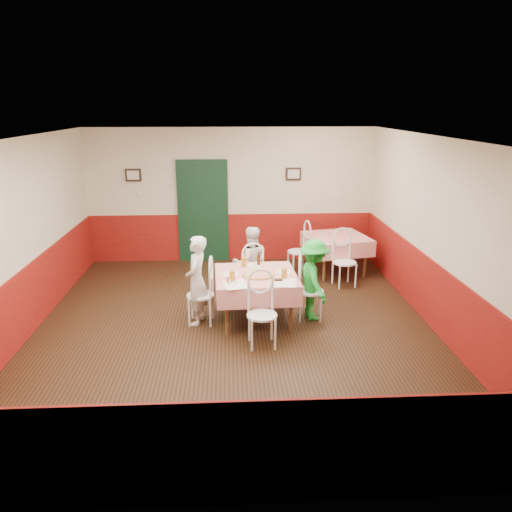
{
  "coord_description": "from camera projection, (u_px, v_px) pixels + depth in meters",
  "views": [
    {
      "loc": [
        -0.04,
        -6.91,
        3.24
      ],
      "look_at": [
        0.35,
        0.26,
        1.05
      ],
      "focal_mm": 35.0,
      "sensor_mm": 36.0,
      "label": 1
    }
  ],
  "objects": [
    {
      "name": "floor",
      "position": [
        234.0,
        328.0,
        7.54
      ],
      "size": [
        7.0,
        7.0,
        0.0
      ],
      "primitive_type": "plane",
      "color": "black",
      "rests_on": "ground"
    },
    {
      "name": "ceiling",
      "position": [
        231.0,
        138.0,
        6.73
      ],
      "size": [
        7.0,
        7.0,
        0.0
      ],
      "primitive_type": "plane",
      "color": "white",
      "rests_on": "back_wall"
    },
    {
      "name": "back_wall",
      "position": [
        231.0,
        196.0,
        10.48
      ],
      "size": [
        6.0,
        0.1,
        2.8
      ],
      "primitive_type": "cube",
      "color": "beige",
      "rests_on": "ground"
    },
    {
      "name": "front_wall",
      "position": [
        237.0,
        356.0,
        3.79
      ],
      "size": [
        6.0,
        0.1,
        2.8
      ],
      "primitive_type": "cube",
      "color": "beige",
      "rests_on": "ground"
    },
    {
      "name": "left_wall",
      "position": [
        19.0,
        241.0,
        6.98
      ],
      "size": [
        0.1,
        7.0,
        2.8
      ],
      "primitive_type": "cube",
      "color": "beige",
      "rests_on": "ground"
    },
    {
      "name": "right_wall",
      "position": [
        438.0,
        235.0,
        7.29
      ],
      "size": [
        0.1,
        7.0,
        2.8
      ],
      "primitive_type": "cube",
      "color": "beige",
      "rests_on": "ground"
    },
    {
      "name": "wainscot_back",
      "position": [
        232.0,
        237.0,
        10.73
      ],
      "size": [
        6.0,
        0.03,
        1.0
      ],
      "primitive_type": "cube",
      "color": "maroon",
      "rests_on": "ground"
    },
    {
      "name": "wainscot_front",
      "position": [
        238.0,
        454.0,
        4.07
      ],
      "size": [
        6.0,
        0.03,
        1.0
      ],
      "primitive_type": "cube",
      "color": "maroon",
      "rests_on": "ground"
    },
    {
      "name": "wainscot_left",
      "position": [
        28.0,
        301.0,
        7.24
      ],
      "size": [
        0.03,
        7.0,
        1.0
      ],
      "primitive_type": "cube",
      "color": "maroon",
      "rests_on": "ground"
    },
    {
      "name": "wainscot_right",
      "position": [
        431.0,
        293.0,
        7.55
      ],
      "size": [
        0.03,
        7.0,
        1.0
      ],
      "primitive_type": "cube",
      "color": "maroon",
      "rests_on": "ground"
    },
    {
      "name": "door",
      "position": [
        203.0,
        213.0,
        10.5
      ],
      "size": [
        0.96,
        0.06,
        2.1
      ],
      "primitive_type": "cube",
      "color": "black",
      "rests_on": "ground"
    },
    {
      "name": "picture_left",
      "position": [
        133.0,
        175.0,
        10.2
      ],
      "size": [
        0.32,
        0.03,
        0.26
      ],
      "primitive_type": "cube",
      "color": "black",
      "rests_on": "back_wall"
    },
    {
      "name": "picture_right",
      "position": [
        293.0,
        174.0,
        10.37
      ],
      "size": [
        0.32,
        0.03,
        0.26
      ],
      "primitive_type": "cube",
      "color": "black",
      "rests_on": "back_wall"
    },
    {
      "name": "thermostat",
      "position": [
        139.0,
        192.0,
        10.3
      ],
      "size": [
        0.1,
        0.03,
        0.1
      ],
      "primitive_type": "cube",
      "color": "white",
      "rests_on": "back_wall"
    },
    {
      "name": "main_table",
      "position": [
        256.0,
        298.0,
        7.7
      ],
      "size": [
        1.27,
        1.27,
        0.77
      ],
      "primitive_type": "cube",
      "rotation": [
        0.0,
        0.0,
        0.04
      ],
      "color": "red",
      "rests_on": "ground"
    },
    {
      "name": "second_table",
      "position": [
        336.0,
        255.0,
        9.91
      ],
      "size": [
        1.32,
        1.32,
        0.77
      ],
      "primitive_type": "cube",
      "rotation": [
        0.0,
        0.0,
        0.2
      ],
      "color": "red",
      "rests_on": "ground"
    },
    {
      "name": "chair_left",
      "position": [
        201.0,
        295.0,
        7.6
      ],
      "size": [
        0.45,
        0.45,
        0.9
      ],
      "primitive_type": null,
      "rotation": [
        0.0,
        0.0,
        -1.65
      ],
      "color": "white",
      "rests_on": "ground"
    },
    {
      "name": "chair_right",
      "position": [
        310.0,
        291.0,
        7.76
      ],
      "size": [
        0.46,
        0.46,
        0.9
      ],
      "primitive_type": null,
      "rotation": [
        0.0,
        0.0,
        1.47
      ],
      "color": "white",
      "rests_on": "ground"
    },
    {
      "name": "chair_far",
      "position": [
        251.0,
        275.0,
        8.49
      ],
      "size": [
        0.47,
        0.47,
        0.9
      ],
      "primitive_type": null,
      "rotation": [
        0.0,
        0.0,
        3.27
      ],
      "color": "white",
      "rests_on": "ground"
    },
    {
      "name": "chair_near",
      "position": [
        262.0,
        315.0,
        6.87
      ],
      "size": [
        0.45,
        0.45,
        0.9
      ],
      "primitive_type": null,
      "rotation": [
        0.0,
        0.0,
        0.07
      ],
      "color": "white",
      "rests_on": "ground"
    },
    {
      "name": "chair_second_a",
      "position": [
        299.0,
        252.0,
        9.84
      ],
      "size": [
        0.5,
        0.5,
        0.9
      ],
      "primitive_type": null,
      "rotation": [
        0.0,
        0.0,
        -1.37
      ],
      "color": "white",
      "rests_on": "ground"
    },
    {
      "name": "chair_second_b",
      "position": [
        345.0,
        262.0,
        9.17
      ],
      "size": [
        0.5,
        0.5,
        0.9
      ],
      "primitive_type": null,
      "rotation": [
        0.0,
        0.0,
        0.2
      ],
      "color": "white",
      "rests_on": "ground"
    },
    {
      "name": "pizza",
      "position": [
        258.0,
        275.0,
        7.52
      ],
      "size": [
        0.49,
        0.49,
        0.03
      ],
      "primitive_type": "cylinder",
      "rotation": [
        0.0,
        0.0,
        0.04
      ],
      "color": "#B74723",
      "rests_on": "main_table"
    },
    {
      "name": "plate_left",
      "position": [
        230.0,
        274.0,
        7.56
      ],
      "size": [
        0.26,
        0.26,
        0.01
      ],
      "primitive_type": "cylinder",
      "rotation": [
        0.0,
        0.0,
        0.04
      ],
      "color": "white",
      "rests_on": "main_table"
    },
    {
      "name": "plate_right",
      "position": [
        284.0,
        272.0,
        7.65
      ],
      "size": [
        0.26,
        0.26,
        0.01
      ],
      "primitive_type": "cylinder",
      "rotation": [
        0.0,
        0.0,
        0.04
      ],
      "color": "white",
      "rests_on": "main_table"
    },
    {
      "name": "plate_far",
      "position": [
        254.0,
        266.0,
        7.96
      ],
      "size": [
        0.26,
        0.26,
        0.01
      ],
      "primitive_type": "cylinder",
      "rotation": [
        0.0,
        0.0,
        0.04
      ],
      "color": "white",
      "rests_on": "main_table"
    },
    {
      "name": "glass_a",
      "position": [
        232.0,
        276.0,
        7.27
      ],
      "size": [
        0.09,
        0.09,
        0.15
      ],
      "primitive_type": "cylinder",
      "rotation": [
        0.0,
        0.0,
        0.04
      ],
      "color": "#BF7219",
      "rests_on": "main_table"
    },
    {
      "name": "glass_b",
      "position": [
        284.0,
        274.0,
        7.39
      ],
      "size": [
        0.08,
        0.08,
        0.15
      ],
      "primitive_type": "cylinder",
      "rotation": [
        0.0,
        0.0,
        0.04
      ],
      "color": "#BF7219",
      "rests_on": "main_table"
    },
    {
      "name": "glass_c",
      "position": [
        244.0,
        262.0,
        7.92
      ],
      "size": [
        0.09,
        0.09,
        0.16
      ],
      "primitive_type": "cylinder",
      "rotation": [
        0.0,
        0.0,
        0.04
      ],
      "color": "#BF7219",
      "rests_on": "main_table"
    },
    {
      "name": "beer_bottle",
      "position": [
        259.0,
        259.0,
        7.96
      ],
      "size": [
        0.06,
        0.06,
        0.21
      ],
      "primitive_type": "cylinder",
      "rotation": [
        0.0,
        0.0,
        0.04
      ],
      "color": "#381C0A",
      "rests_on": "main_table"
    },
    {
      "name": "shaker_a",
      "position": [
        230.0,
        281.0,
        7.14
      ],
      "size": [
        0.04,
        0.04,
        0.09
      ],
      "primitive_type": "cylinder",
      "rotation": [
        0.0,
        0.0,
        0.04
      ],
      "color": "silver",
      "rests_on": "main_table"
    },
    {
      "name": "shaker_b",
      "position": [
        235.0,
        282.0,
        7.13
      ],
      "size": [
        0.04,
        0.04,
        0.09
      ],
      "primitive_type": "cylinder",
      "rotation": [
        0.0,
        0.0,
        0.04
      ],
      "color": "silver",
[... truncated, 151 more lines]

